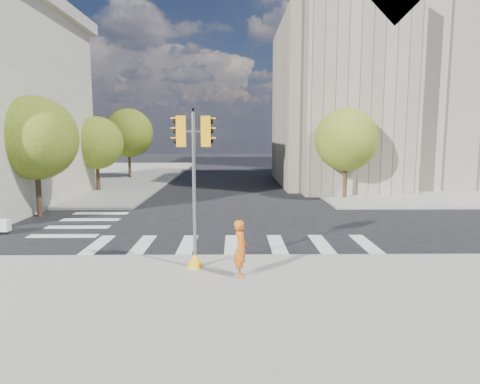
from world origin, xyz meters
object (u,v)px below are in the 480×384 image
traffic_signal (194,201)px  photographer (241,248)px  lamp_near (339,132)px  lamp_far (308,133)px

traffic_signal → photographer: traffic_signal is taller
lamp_near → traffic_signal: bearing=-115.5°
lamp_far → traffic_signal: 34.77m
photographer → traffic_signal: bearing=53.5°
lamp_near → photographer: lamp_near is taller
lamp_near → lamp_far: bearing=90.0°
lamp_far → traffic_signal: bearing=-105.5°
photographer → lamp_far: bearing=-16.5°
lamp_far → photographer: size_ratio=4.69×
lamp_near → photographer: bearing=-111.0°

